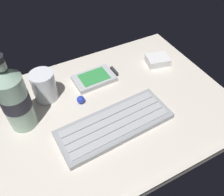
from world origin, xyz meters
The scene contains 7 objects.
ground_plane centered at (0.00, -0.23, -0.99)cm, with size 64.00×48.00×2.80cm.
keyboard centered at (-2.56, -6.43, 0.81)cm, with size 29.52×12.46×1.70cm.
handheld_device centered at (0.66, 11.50, 0.73)cm, with size 12.97×7.96×1.50cm.
juice_cup centered at (-14.62, 11.30, 3.91)cm, with size 6.40×6.40×8.50cm.
water_bottle centered at (-22.32, 5.15, 9.01)cm, with size 6.73×6.73×20.80cm.
charger_block centered at (21.60, 9.52, 1.20)cm, with size 7.00×5.60×2.40cm, color white.
trackball_mouse centered at (-7.00, 5.00, 1.10)cm, with size 2.20×2.20×2.20cm, color #2338B2.
Camera 1 is at (-19.66, -37.43, 47.96)cm, focal length 37.77 mm.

